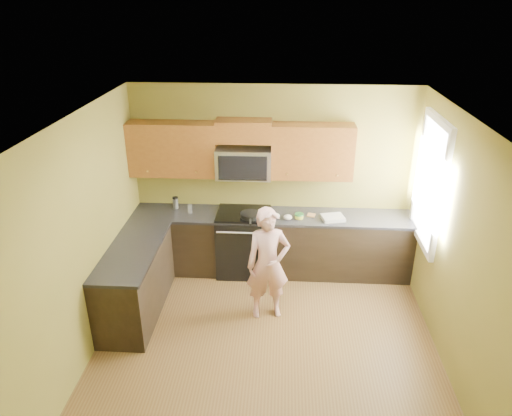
# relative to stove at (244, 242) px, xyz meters

# --- Properties ---
(floor) EXTENTS (4.00, 4.00, 0.00)m
(floor) POSITION_rel_stove_xyz_m (0.40, -1.68, -0.47)
(floor) COLOR brown
(floor) RESTS_ON ground
(ceiling) EXTENTS (4.00, 4.00, 0.00)m
(ceiling) POSITION_rel_stove_xyz_m (0.40, -1.68, 2.23)
(ceiling) COLOR white
(ceiling) RESTS_ON ground
(wall_back) EXTENTS (4.00, 0.00, 4.00)m
(wall_back) POSITION_rel_stove_xyz_m (0.40, 0.32, 0.88)
(wall_back) COLOR olive
(wall_back) RESTS_ON ground
(wall_front) EXTENTS (4.00, 0.00, 4.00)m
(wall_front) POSITION_rel_stove_xyz_m (0.40, -3.67, 0.88)
(wall_front) COLOR olive
(wall_front) RESTS_ON ground
(wall_left) EXTENTS (0.00, 4.00, 4.00)m
(wall_left) POSITION_rel_stove_xyz_m (-1.60, -1.68, 0.88)
(wall_left) COLOR olive
(wall_left) RESTS_ON ground
(wall_right) EXTENTS (0.00, 4.00, 4.00)m
(wall_right) POSITION_rel_stove_xyz_m (2.40, -1.68, 0.88)
(wall_right) COLOR olive
(wall_right) RESTS_ON ground
(cabinet_back_run) EXTENTS (4.00, 0.60, 0.88)m
(cabinet_back_run) POSITION_rel_stove_xyz_m (0.40, 0.02, -0.03)
(cabinet_back_run) COLOR black
(cabinet_back_run) RESTS_ON floor
(cabinet_left_run) EXTENTS (0.60, 1.60, 0.88)m
(cabinet_left_run) POSITION_rel_stove_xyz_m (-1.30, -1.08, -0.03)
(cabinet_left_run) COLOR black
(cabinet_left_run) RESTS_ON floor
(countertop_back) EXTENTS (4.00, 0.62, 0.04)m
(countertop_back) POSITION_rel_stove_xyz_m (0.40, 0.01, 0.43)
(countertop_back) COLOR black
(countertop_back) RESTS_ON cabinet_back_run
(countertop_left) EXTENTS (0.62, 1.60, 0.04)m
(countertop_left) POSITION_rel_stove_xyz_m (-1.29, -1.08, 0.43)
(countertop_left) COLOR black
(countertop_left) RESTS_ON cabinet_left_run
(stove) EXTENTS (0.76, 0.65, 0.95)m
(stove) POSITION_rel_stove_xyz_m (0.00, 0.00, 0.00)
(stove) COLOR black
(stove) RESTS_ON floor
(microwave) EXTENTS (0.76, 0.40, 0.42)m
(microwave) POSITION_rel_stove_xyz_m (0.00, 0.12, 0.97)
(microwave) COLOR silver
(microwave) RESTS_ON wall_back
(upper_cab_left) EXTENTS (1.22, 0.33, 0.75)m
(upper_cab_left) POSITION_rel_stove_xyz_m (-0.99, 0.16, 0.97)
(upper_cab_left) COLOR brown
(upper_cab_left) RESTS_ON wall_back
(upper_cab_right) EXTENTS (1.12, 0.33, 0.75)m
(upper_cab_right) POSITION_rel_stove_xyz_m (0.94, 0.16, 0.97)
(upper_cab_right) COLOR brown
(upper_cab_right) RESTS_ON wall_back
(upper_cab_over_mw) EXTENTS (0.76, 0.33, 0.30)m
(upper_cab_over_mw) POSITION_rel_stove_xyz_m (0.00, 0.16, 1.62)
(upper_cab_over_mw) COLOR brown
(upper_cab_over_mw) RESTS_ON wall_back
(window) EXTENTS (0.06, 1.06, 1.66)m
(window) POSITION_rel_stove_xyz_m (2.38, -0.48, 1.17)
(window) COLOR white
(window) RESTS_ON wall_right
(woman) EXTENTS (0.60, 0.46, 1.49)m
(woman) POSITION_rel_stove_xyz_m (0.39, -1.04, 0.27)
(woman) COLOR #D46D6A
(woman) RESTS_ON floor
(frying_pan) EXTENTS (0.32, 0.52, 0.07)m
(frying_pan) POSITION_rel_stove_xyz_m (0.11, -0.14, 0.47)
(frying_pan) COLOR black
(frying_pan) RESTS_ON stove
(butter_tub) EXTENTS (0.14, 0.14, 0.09)m
(butter_tub) POSITION_rel_stove_xyz_m (0.79, -0.07, 0.45)
(butter_tub) COLOR yellow
(butter_tub) RESTS_ON countertop_back
(toast_slice) EXTENTS (0.13, 0.13, 0.01)m
(toast_slice) POSITION_rel_stove_xyz_m (0.96, 0.02, 0.45)
(toast_slice) COLOR #B27F47
(toast_slice) RESTS_ON countertop_back
(napkin_a) EXTENTS (0.13, 0.14, 0.06)m
(napkin_a) POSITION_rel_stove_xyz_m (0.46, -0.08, 0.48)
(napkin_a) COLOR silver
(napkin_a) RESTS_ON countertop_back
(napkin_b) EXTENTS (0.12, 0.13, 0.07)m
(napkin_b) POSITION_rel_stove_xyz_m (0.63, -0.12, 0.48)
(napkin_b) COLOR silver
(napkin_b) RESTS_ON countertop_back
(dish_towel) EXTENTS (0.35, 0.30, 0.05)m
(dish_towel) POSITION_rel_stove_xyz_m (1.26, -0.08, 0.47)
(dish_towel) COLOR silver
(dish_towel) RESTS_ON countertop_back
(travel_mug) EXTENTS (0.10, 0.10, 0.18)m
(travel_mug) POSITION_rel_stove_xyz_m (-1.01, 0.15, 0.45)
(travel_mug) COLOR silver
(travel_mug) RESTS_ON countertop_back
(glass_b) EXTENTS (0.07, 0.07, 0.12)m
(glass_b) POSITION_rel_stove_xyz_m (-0.78, 0.02, 0.51)
(glass_b) COLOR silver
(glass_b) RESTS_ON countertop_back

